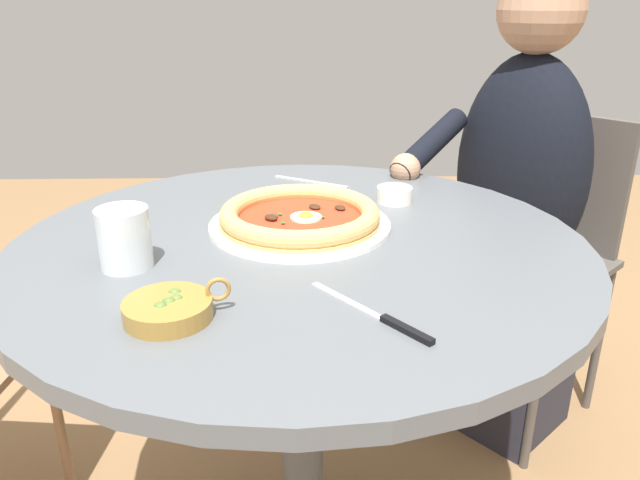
# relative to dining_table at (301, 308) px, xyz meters

# --- Properties ---
(dining_table) EXTENTS (0.99, 0.99, 0.76)m
(dining_table) POSITION_rel_dining_table_xyz_m (0.00, 0.00, 0.00)
(dining_table) COLOR #565B60
(dining_table) RESTS_ON ground
(pizza_on_plate) EXTENTS (0.33, 0.33, 0.04)m
(pizza_on_plate) POSITION_rel_dining_table_xyz_m (0.00, -0.06, 0.15)
(pizza_on_plate) COLOR white
(pizza_on_plate) RESTS_ON dining_table
(water_glass) EXTENTS (0.08, 0.08, 0.09)m
(water_glass) POSITION_rel_dining_table_xyz_m (0.27, 0.11, 0.18)
(water_glass) COLOR silver
(water_glass) RESTS_ON dining_table
(steak_knife) EXTENTS (0.15, 0.18, 0.01)m
(steak_knife) POSITION_rel_dining_table_xyz_m (-0.11, 0.29, 0.14)
(steak_knife) COLOR silver
(steak_knife) RESTS_ON dining_table
(ramekin_capers) EXTENTS (0.07, 0.07, 0.03)m
(ramekin_capers) POSITION_rel_dining_table_xyz_m (-0.19, -0.20, 0.15)
(ramekin_capers) COLOR white
(ramekin_capers) RESTS_ON dining_table
(olive_pan) EXTENTS (0.14, 0.12, 0.05)m
(olive_pan) POSITION_rel_dining_table_xyz_m (0.17, 0.27, 0.15)
(olive_pan) COLOR olive
(olive_pan) RESTS_ON dining_table
(fork_utensil) EXTENTS (0.17, 0.10, 0.00)m
(fork_utensil) POSITION_rel_dining_table_xyz_m (-0.02, -0.34, 0.14)
(fork_utensil) COLOR #BCBCC1
(fork_utensil) RESTS_ON dining_table
(diner_person) EXTENTS (0.57, 0.44, 1.22)m
(diner_person) POSITION_rel_dining_table_xyz_m (-0.55, -0.50, -0.08)
(diner_person) COLOR #282833
(diner_person) RESTS_ON ground
(cafe_chair_diner) EXTENTS (0.57, 0.57, 0.85)m
(cafe_chair_diner) POSITION_rel_dining_table_xyz_m (-0.65, -0.59, -0.10)
(cafe_chair_diner) COLOR #504A45
(cafe_chair_diner) RESTS_ON ground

